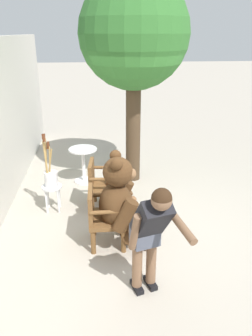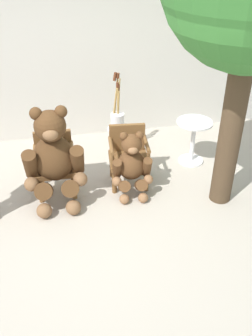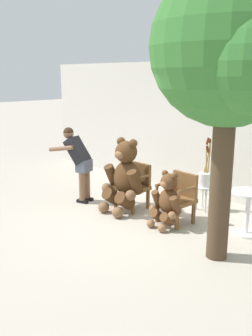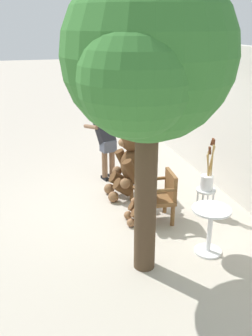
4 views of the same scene
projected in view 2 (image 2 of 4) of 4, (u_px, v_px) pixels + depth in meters
ground_plane at (100, 214)px, 5.01m from camera, size 60.00×60.00×0.00m
back_wall at (77, 57)px, 6.22m from camera, size 10.00×0.16×2.80m
wooden_chair_left at (55, 162)px, 5.25m from camera, size 0.57×0.53×0.86m
wooden_chair_right at (128, 154)px, 5.42m from camera, size 0.60×0.57×0.86m
teddy_bear_large at (54, 158)px, 4.92m from camera, size 0.83×0.78×1.38m
teddy_bear_small at (132, 165)px, 5.18m from camera, size 0.58×0.56×0.96m
white_stool at (118, 134)px, 6.17m from camera, size 0.34×0.34×0.46m
brush_bucket at (117, 117)px, 6.00m from camera, size 0.22×0.22×0.92m
round_side_table at (193, 137)px, 5.89m from camera, size 0.56×0.56×0.72m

